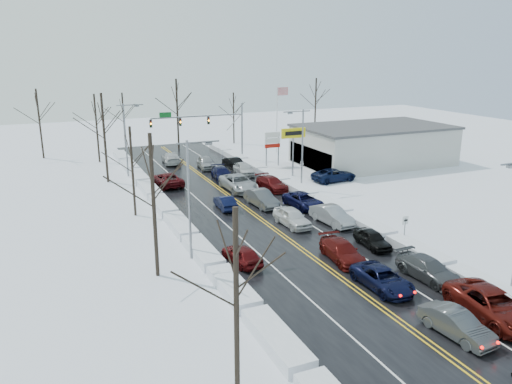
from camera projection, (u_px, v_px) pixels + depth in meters
name	position (u px, v px, depth m)	size (l,w,h in m)	color
ground	(271.00, 226.00, 44.49)	(160.00, 160.00, 0.00)	silver
road_surface	(262.00, 220.00, 46.26)	(14.00, 84.00, 0.01)	black
snow_bank_left	(182.00, 231.00, 43.35)	(1.65, 72.00, 0.73)	silver
snow_bank_right	(332.00, 210.00, 49.16)	(1.65, 72.00, 0.73)	silver
traffic_signal_mast	(208.00, 123.00, 69.04)	(13.28, 0.39, 8.00)	slate
tires_plus_sign	(293.00, 136.00, 61.27)	(3.20, 0.34, 6.00)	slate
used_vehicles_sign	(272.00, 142.00, 67.03)	(2.20, 0.22, 4.65)	slate
speed_limit_sign	(405.00, 225.00, 40.11)	(0.55, 0.09, 2.35)	slate
flagpole	(278.00, 114.00, 75.17)	(1.87, 1.20, 10.00)	silver
dealership_building	(373.00, 145.00, 68.83)	(20.40, 12.40, 5.30)	#BBBBB6
streetlight_ne	(301.00, 143.00, 55.05)	(3.20, 0.25, 9.00)	slate
streetlight_sw	(191.00, 190.00, 36.34)	(3.20, 0.25, 9.00)	slate
streetlight_nw	(127.00, 134.00, 61.07)	(3.20, 0.25, 9.00)	slate
tree_left_a	(236.00, 269.00, 20.92)	(3.60, 3.60, 9.00)	#2D231C
tree_left_b	(152.00, 178.00, 32.90)	(4.00, 4.00, 10.00)	#2D231C
tree_left_c	(131.00, 154.00, 45.93)	(3.40, 3.40, 8.50)	#2D231C
tree_left_d	(103.00, 121.00, 57.65)	(4.20, 4.20, 10.50)	#2D231C
tree_left_e	(96.00, 115.00, 68.59)	(3.80, 3.80, 9.50)	#2D231C
tree_far_a	(38.00, 110.00, 71.04)	(4.00, 4.00, 10.00)	#2D231C
tree_far_b	(123.00, 110.00, 76.70)	(3.60, 3.60, 9.00)	#2D231C
tree_far_c	(177.00, 100.00, 77.61)	(4.40, 4.40, 11.00)	#2D231C
tree_far_d	(234.00, 108.00, 83.23)	(3.40, 3.40, 8.50)	#2D231C
tree_far_e	(316.00, 96.00, 89.40)	(4.20, 4.20, 10.50)	#2D231C
queued_car_1	(455.00, 336.00, 27.40)	(1.53, 4.39, 1.45)	#424447
queued_car_2	(382.00, 288.00, 32.91)	(2.28, 4.94, 1.37)	black
queued_car_3	(341.00, 260.00, 37.36)	(2.02, 4.98, 1.44)	#490B09
queued_car_4	(292.00, 225.00, 44.75)	(1.88, 4.68, 1.59)	silver
queued_car_5	(261.00, 206.00, 50.39)	(1.72, 4.94, 1.63)	#47494C
queued_car_6	(239.00, 190.00, 56.08)	(2.86, 6.21, 1.72)	#A2A6AA
queued_car_7	(222.00, 180.00, 60.76)	(2.04, 5.03, 1.46)	black
queued_car_8	(206.00, 169.00, 66.46)	(1.94, 4.83, 1.65)	#929499
queued_car_10	(491.00, 318.00, 29.20)	(2.85, 6.18, 1.72)	#4E0F0A
queued_car_11	(427.00, 279.00, 34.28)	(2.05, 5.04, 1.46)	#3F4144
queued_car_12	(372.00, 247.00, 39.88)	(1.60, 3.97, 1.35)	black
queued_car_13	(332.00, 224.00, 45.21)	(1.70, 4.88, 1.61)	#919398
queued_car_14	(304.00, 207.00, 49.91)	(2.40, 5.20, 1.45)	black
queued_car_15	(272.00, 190.00, 56.35)	(2.04, 5.01, 1.45)	#4A090A
queued_car_16	(244.00, 175.00, 63.11)	(1.86, 4.62, 1.57)	silver
queued_car_17	(235.00, 169.00, 65.98)	(1.60, 4.59, 1.51)	black
oncoming_car_0	(225.00, 209.00, 49.51)	(1.41, 4.05, 1.33)	black
oncoming_car_1	(168.00, 186.00, 57.98)	(2.60, 5.63, 1.57)	#43090C
oncoming_car_2	(172.00, 164.00, 69.36)	(2.21, 5.43, 1.57)	silver
oncoming_car_3	(242.00, 263.00, 36.77)	(1.65, 4.11, 1.40)	#4F0A0B
parked_car_0	(334.00, 181.00, 60.06)	(2.56, 5.56, 1.55)	black
parked_car_1	(337.00, 171.00, 65.07)	(2.12, 5.21, 1.51)	#3A3C3F
parked_car_2	(303.00, 164.00, 69.23)	(1.78, 4.42, 1.51)	silver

